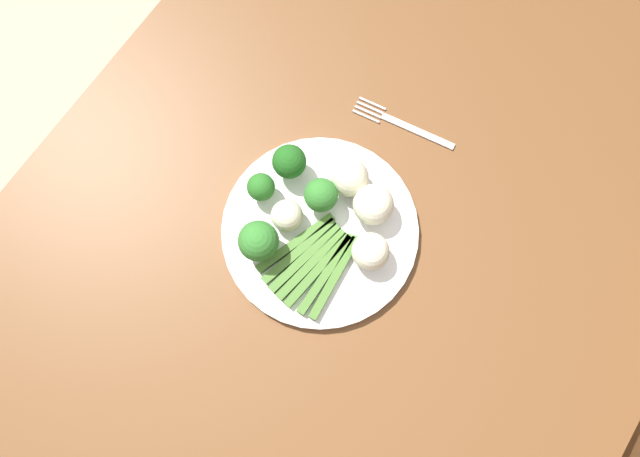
{
  "coord_description": "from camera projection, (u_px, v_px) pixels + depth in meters",
  "views": [
    {
      "loc": [
        -0.16,
        -0.08,
        1.57
      ],
      "look_at": [
        0.01,
        0.04,
        0.77
      ],
      "focal_mm": 32.51,
      "sensor_mm": 36.0,
      "label": 1
    }
  ],
  "objects": [
    {
      "name": "fork",
      "position": [
        403.0,
        125.0,
        0.89
      ],
      "size": [
        0.04,
        0.17,
        0.0
      ],
      "rotation": [
        0.0,
        0.0,
        1.7
      ],
      "color": "silver",
      "rests_on": "dining_table"
    },
    {
      "name": "broccoli_front",
      "position": [
        289.0,
        162.0,
        0.82
      ],
      "size": [
        0.05,
        0.05,
        0.06
      ],
      "color": "#4C7F2B",
      "rests_on": "plate"
    },
    {
      "name": "cauliflower_back",
      "position": [
        287.0,
        216.0,
        0.81
      ],
      "size": [
        0.05,
        0.05,
        0.05
      ],
      "primitive_type": "sphere",
      "color": "beige",
      "rests_on": "plate"
    },
    {
      "name": "cauliflower_back_right",
      "position": [
        373.0,
        205.0,
        0.81
      ],
      "size": [
        0.06,
        0.06,
        0.06
      ],
      "primitive_type": "sphere",
      "color": "white",
      "rests_on": "plate"
    },
    {
      "name": "cauliflower_front_left",
      "position": [
        370.0,
        252.0,
        0.8
      ],
      "size": [
        0.05,
        0.05,
        0.05
      ],
      "primitive_type": "sphere",
      "color": "white",
      "rests_on": "plate"
    },
    {
      "name": "broccoli_near_center",
      "position": [
        259.0,
        241.0,
        0.79
      ],
      "size": [
        0.06,
        0.06,
        0.07
      ],
      "color": "#609E3D",
      "rests_on": "plate"
    },
    {
      "name": "cauliflower_right",
      "position": [
        350.0,
        178.0,
        0.82
      ],
      "size": [
        0.05,
        0.05,
        0.05
      ],
      "primitive_type": "sphere",
      "color": "beige",
      "rests_on": "plate"
    },
    {
      "name": "asparagus_bundle",
      "position": [
        313.0,
        262.0,
        0.82
      ],
      "size": [
        0.14,
        0.11,
        0.01
      ],
      "rotation": [
        0.0,
        0.0,
        2.97
      ],
      "color": "#47752D",
      "rests_on": "plate"
    },
    {
      "name": "ground_plane",
      "position": [
        329.0,
        310.0,
        1.57
      ],
      "size": [
        6.0,
        6.0,
        0.02
      ],
      "primitive_type": "cube",
      "color": "#B7A88E"
    },
    {
      "name": "broccoli_left",
      "position": [
        321.0,
        195.0,
        0.81
      ],
      "size": [
        0.05,
        0.05,
        0.06
      ],
      "color": "#609E3D",
      "rests_on": "plate"
    },
    {
      "name": "plate",
      "position": [
        320.0,
        231.0,
        0.84
      ],
      "size": [
        0.29,
        0.29,
        0.01
      ],
      "primitive_type": "cylinder",
      "color": "white",
      "rests_on": "dining_table"
    },
    {
      "name": "broccoli_outer_edge",
      "position": [
        261.0,
        187.0,
        0.82
      ],
      "size": [
        0.04,
        0.04,
        0.05
      ],
      "color": "#568E33",
      "rests_on": "plate"
    },
    {
      "name": "dining_table",
      "position": [
        334.0,
        266.0,
        0.94
      ],
      "size": [
        1.4,
        0.94,
        0.75
      ],
      "color": "brown",
      "rests_on": "ground_plane"
    }
  ]
}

